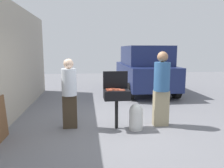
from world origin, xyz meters
The scene contains 18 objects.
ground_plane centered at (0.00, 0.00, 0.00)m, with size 24.00×24.00×0.00m, color slate.
house_wall_side centered at (-2.66, 1.00, 1.57)m, with size 0.24×8.00×3.15m, color #B2A893.
bbq_grill centered at (0.07, -0.17, 0.79)m, with size 0.60×0.44×0.94m.
grill_lid_open centered at (0.07, 0.05, 1.15)m, with size 0.60×0.05×0.42m, color black.
hot_dog_0 centered at (-0.10, -0.31, 0.95)m, with size 0.03×0.03×0.13m, color #AD4228.
hot_dog_1 centered at (-0.01, -0.06, 0.95)m, with size 0.03×0.03×0.13m, color #AD4228.
hot_dog_2 centered at (-0.05, -0.16, 0.95)m, with size 0.03×0.03×0.13m, color #C6593D.
hot_dog_3 centered at (0.18, -0.22, 0.95)m, with size 0.03×0.03×0.13m, color #C6593D.
hot_dog_4 centered at (0.08, -0.12, 0.95)m, with size 0.03×0.03×0.13m, color #B74C33.
hot_dog_5 centered at (-0.11, -0.09, 0.95)m, with size 0.03×0.03×0.13m, color #AD4228.
hot_dog_6 centered at (0.18, -0.32, 0.95)m, with size 0.03×0.03×0.13m, color #C6593D.
hot_dog_7 centered at (0.11, -0.17, 0.95)m, with size 0.03×0.03×0.13m, color #B74C33.
hot_dog_8 centered at (0.06, -0.29, 0.95)m, with size 0.03×0.03×0.13m, color #B74C33.
hot_dog_9 centered at (-0.12, -0.22, 0.95)m, with size 0.03×0.03×0.13m, color #B74C33.
propane_tank centered at (0.52, -0.29, 0.32)m, with size 0.32×0.32×0.62m.
person_left centered at (-1.03, 0.00, 0.90)m, with size 0.35×0.35×1.66m.
person_right centered at (1.19, -0.09, 0.99)m, with size 0.38×0.38×1.83m.
parked_minivan centered at (1.92, 4.25, 1.03)m, with size 2.06×4.42×2.02m.
Camera 1 is at (-0.62, -5.13, 1.88)m, focal length 34.86 mm.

